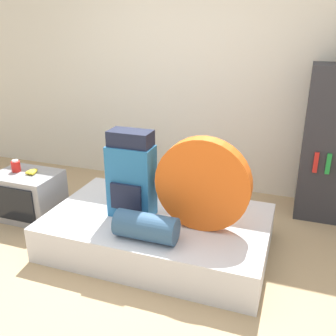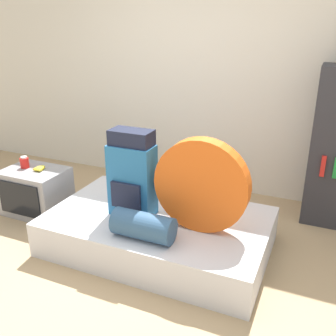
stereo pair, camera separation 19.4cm
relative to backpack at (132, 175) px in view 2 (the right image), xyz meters
name	(u,v)px [view 2 (the right image)]	position (x,y,z in m)	size (l,w,h in m)	color
ground_plane	(123,275)	(0.13, -0.44, -0.67)	(16.00, 16.00, 0.00)	tan
wall_back	(207,76)	(0.13, 1.52, 0.63)	(8.00, 0.05, 2.60)	silver
bed	(158,231)	(0.21, 0.05, -0.51)	(1.86, 1.14, 0.31)	silver
backpack	(132,175)	(0.00, 0.00, 0.00)	(0.38, 0.24, 0.74)	#23669E
tent_bag	(202,185)	(0.61, -0.01, 0.02)	(0.75, 0.13, 0.75)	#E05B19
sleeping_roll	(143,226)	(0.26, -0.32, -0.25)	(0.48, 0.21, 0.21)	#33567A
television	(36,191)	(-1.21, 0.14, -0.43)	(0.62, 0.48, 0.47)	#939399
canister	(25,162)	(-1.34, 0.16, -0.14)	(0.09, 0.09, 0.12)	red
banana_bunch	(40,168)	(-1.15, 0.17, -0.18)	(0.11, 0.14, 0.04)	yellow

